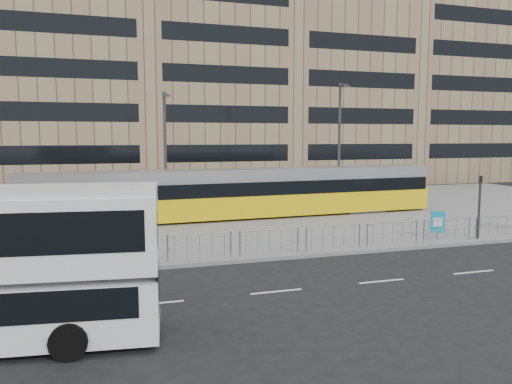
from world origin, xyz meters
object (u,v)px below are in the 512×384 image
object	(u,v)px
tram	(242,193)
lamp_post_west	(165,150)
ad_panel	(438,223)
traffic_light_west	(101,213)
pedestrian	(25,225)
lamp_post_east	(340,142)
traffic_light_east	(480,199)

from	to	relation	value
tram	lamp_post_west	world-z (taller)	lamp_post_west
ad_panel	traffic_light_west	world-z (taller)	traffic_light_west
ad_panel	pedestrian	size ratio (longest dim) A/B	0.69
ad_panel	traffic_light_west	xyz separation A→B (m)	(-15.84, 0.21, 1.20)
tram	ad_panel	size ratio (longest dim) A/B	19.25
pedestrian	lamp_post_east	distance (m)	19.88
tram	lamp_post_west	size ratio (longest dim) A/B	3.37
ad_panel	tram	bearing A→B (deg)	151.28
lamp_post_west	tram	bearing A→B (deg)	-10.53
pedestrian	traffic_light_west	size ratio (longest dim) A/B	0.62
lamp_post_east	traffic_light_east	bearing A→B (deg)	-78.05
pedestrian	lamp_post_east	world-z (taller)	lamp_post_east
tram	traffic_light_west	bearing A→B (deg)	-136.18
tram	traffic_light_east	size ratio (longest dim) A/B	8.31
traffic_light_west	traffic_light_east	world-z (taller)	same
lamp_post_east	traffic_light_west	bearing A→B (deg)	-148.00
pedestrian	traffic_light_east	world-z (taller)	traffic_light_east
tram	traffic_light_west	xyz separation A→B (m)	(-8.33, -8.62, 0.46)
ad_panel	lamp_post_east	world-z (taller)	lamp_post_east
pedestrian	lamp_post_west	distance (m)	9.50
ad_panel	traffic_light_west	size ratio (longest dim) A/B	0.43
ad_panel	lamp_post_west	xyz separation A→B (m)	(-12.03, 9.67, 3.41)
tram	pedestrian	distance (m)	12.52
pedestrian	traffic_light_west	distance (m)	5.37
lamp_post_west	lamp_post_east	world-z (taller)	lamp_post_east
ad_panel	lamp_post_east	size ratio (longest dim) A/B	0.16
traffic_light_east	ad_panel	bearing A→B (deg)	-177.54
tram	pedestrian	bearing A→B (deg)	-160.91
lamp_post_west	pedestrian	bearing A→B (deg)	-143.02
traffic_light_east	lamp_post_west	xyz separation A→B (m)	(-13.84, 10.41, 2.21)
traffic_light_east	lamp_post_east	bearing A→B (deg)	126.55
ad_panel	lamp_post_east	distance (m)	10.58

